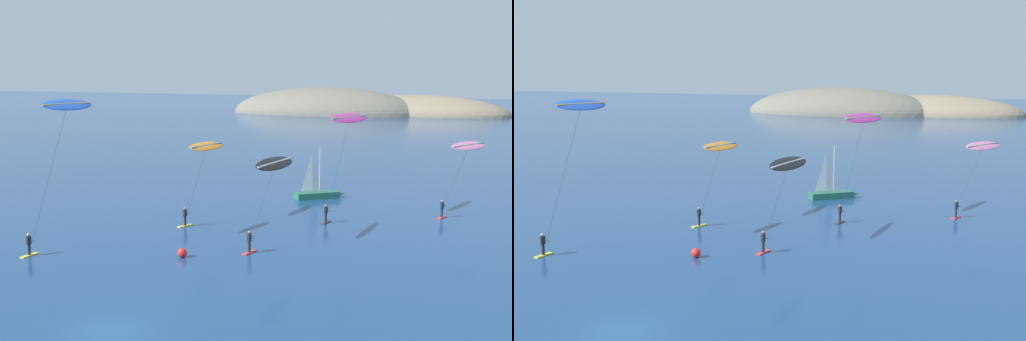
# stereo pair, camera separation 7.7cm
# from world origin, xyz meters

# --- Properties ---
(ground_plane) EXTENTS (600.00, 600.00, 0.00)m
(ground_plane) POSITION_xyz_m (0.00, 0.00, 0.00)
(ground_plane) COLOR navy
(headland_island) EXTENTS (86.25, 33.05, 16.55)m
(headland_island) POSITION_xyz_m (-31.47, 171.45, 0.00)
(headland_island) COLOR #84755B
(headland_island) RESTS_ON ground
(sailboat_near) EXTENTS (5.10, 4.66, 5.70)m
(sailboat_near) POSITION_xyz_m (-0.71, 38.36, 0.64)
(sailboat_near) COLOR #23664C
(sailboat_near) RESTS_ON ground
(kitesurfer_magenta) EXTENTS (3.04, 7.31, 9.72)m
(kitesurfer_magenta) POSITION_xyz_m (4.20, 31.03, 8.67)
(kitesurfer_magenta) COLOR #2D2D33
(kitesurfer_magenta) RESTS_ON ground
(kitesurfer_orange) EXTENTS (2.09, 6.82, 7.13)m
(kitesurfer_orange) POSITION_xyz_m (-7.38, 24.89, 6.28)
(kitesurfer_orange) COLOR yellow
(kitesurfer_orange) RESTS_ON ground
(kitesurfer_blue) EXTENTS (2.45, 7.13, 11.46)m
(kitesurfer_blue) POSITION_xyz_m (-13.09, 12.78, 10.16)
(kitesurfer_blue) COLOR yellow
(kitesurfer_blue) RESTS_ON ground
(kitesurfer_black) EXTENTS (1.80, 8.33, 6.71)m
(kitesurfer_black) POSITION_xyz_m (1.08, 20.40, 5.89)
(kitesurfer_black) COLOR red
(kitesurfer_black) RESTS_ON ground
(kitesurfer_pink) EXTENTS (4.01, 7.58, 6.83)m
(kitesurfer_pink) POSITION_xyz_m (14.20, 37.62, 6.03)
(kitesurfer_pink) COLOR red
(kitesurfer_pink) RESTS_ON ground
(marker_buoy) EXTENTS (0.70, 0.70, 0.70)m
(marker_buoy) POSITION_xyz_m (-3.23, 13.30, 0.35)
(marker_buoy) COLOR red
(marker_buoy) RESTS_ON ground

